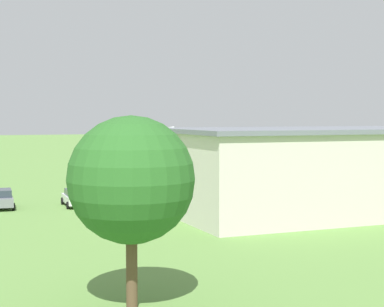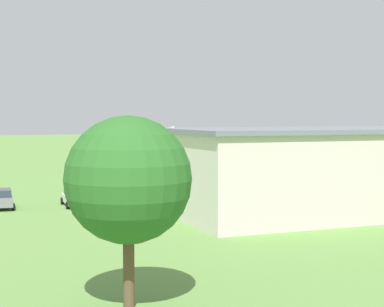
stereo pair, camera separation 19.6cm
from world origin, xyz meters
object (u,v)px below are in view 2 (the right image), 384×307
object	(u,v)px
car_grey	(2,199)
person_crossing_taxiway	(127,189)
car_silver	(146,193)
person_near_hangar_door	(275,184)
car_white	(75,197)
tree_behind_hangar_right	(128,180)
hangar	(317,170)
biplane	(152,135)

from	to	relation	value
car_grey	person_crossing_taxiway	world-z (taller)	car_grey
car_silver	person_near_hangar_door	xyz separation A→B (m)	(-14.90, -2.25, 0.06)
car_grey	person_near_hangar_door	size ratio (longest dim) A/B	2.55
car_white	person_near_hangar_door	world-z (taller)	person_near_hangar_door
car_silver	car_grey	bearing A→B (deg)	-3.26
car_white	tree_behind_hangar_right	size ratio (longest dim) A/B	0.56
car_silver	person_near_hangar_door	size ratio (longest dim) A/B	2.40
car_white	tree_behind_hangar_right	bearing A→B (deg)	83.54
car_white	car_grey	distance (m)	6.17
car_grey	tree_behind_hangar_right	bearing A→B (deg)	94.92
car_white	car_grey	size ratio (longest dim) A/B	1.00
person_near_hangar_door	tree_behind_hangar_right	size ratio (longest dim) A/B	0.22
person_near_hangar_door	car_grey	bearing A→B (deg)	3.16
hangar	tree_behind_hangar_right	size ratio (longest dim) A/B	3.11
car_silver	hangar	bearing A→B (deg)	135.32
biplane	car_silver	distance (m)	20.61
car_white	person_near_hangar_door	distance (m)	21.68
person_near_hangar_door	car_white	bearing A→B (deg)	6.63
biplane	person_near_hangar_door	xyz separation A→B (m)	(-8.24, 16.64, -4.81)
person_near_hangar_door	biplane	bearing A→B (deg)	-63.64
car_grey	person_crossing_taxiway	bearing A→B (deg)	-163.49
hangar	biplane	xyz separation A→B (m)	(4.64, -30.06, 2.19)
car_silver	biplane	bearing A→B (deg)	-109.43
biplane	person_near_hangar_door	bearing A→B (deg)	116.36
biplane	person_crossing_taxiway	size ratio (longest dim) A/B	5.28
car_white	person_crossing_taxiway	size ratio (longest dim) A/B	2.74
car_silver	tree_behind_hangar_right	world-z (taller)	tree_behind_hangar_right
biplane	tree_behind_hangar_right	xyz separation A→B (m)	(16.70, 49.25, -0.37)
person_crossing_taxiway	tree_behind_hangar_right	distance (m)	36.25
hangar	person_near_hangar_door	size ratio (longest dim) A/B	14.16
hangar	car_silver	world-z (taller)	hangar
tree_behind_hangar_right	biplane	bearing A→B (deg)	-108.73
person_crossing_taxiway	hangar	bearing A→B (deg)	127.39
tree_behind_hangar_right	hangar	bearing A→B (deg)	-138.04
hangar	car_silver	xyz separation A→B (m)	(11.30, -11.18, -2.68)
person_crossing_taxiway	tree_behind_hangar_right	world-z (taller)	tree_behind_hangar_right
biplane	car_white	bearing A→B (deg)	55.22
biplane	car_silver	bearing A→B (deg)	70.57
person_near_hangar_door	person_crossing_taxiway	distance (m)	15.60
person_near_hangar_door	person_crossing_taxiway	xyz separation A→B (m)	(15.46, -2.08, -0.07)
hangar	tree_behind_hangar_right	xyz separation A→B (m)	(21.34, 19.19, 1.81)
car_grey	tree_behind_hangar_right	xyz separation A→B (m)	(-2.68, 31.09, 4.46)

